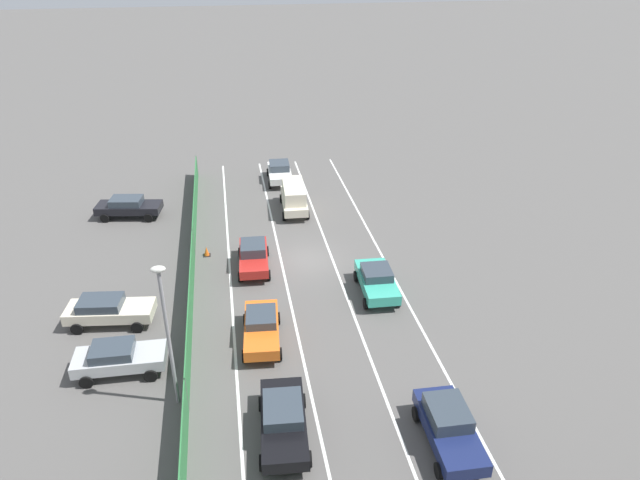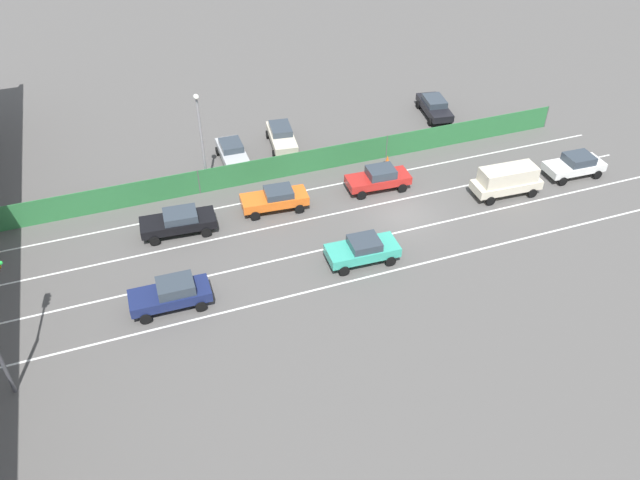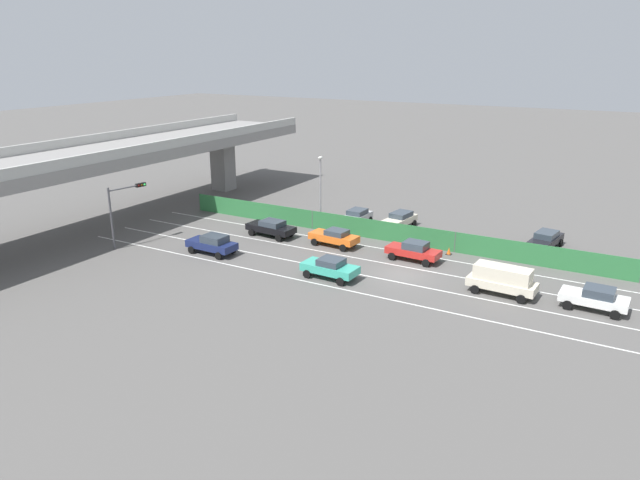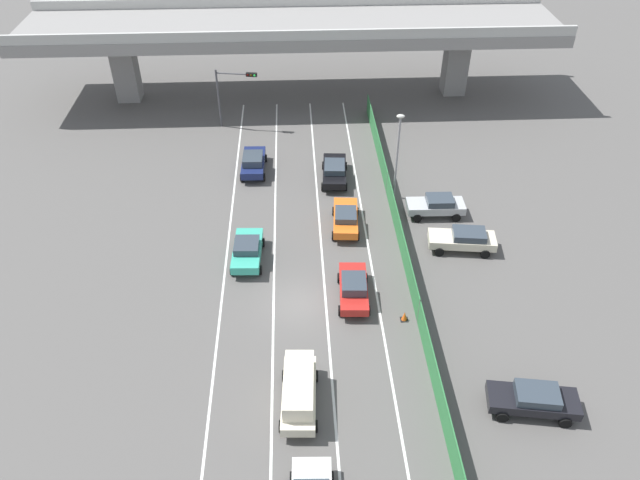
# 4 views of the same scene
# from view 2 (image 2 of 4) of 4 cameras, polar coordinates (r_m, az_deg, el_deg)

# --- Properties ---
(ground_plane) EXTENTS (300.00, 300.00, 0.00)m
(ground_plane) POSITION_cam_2_polar(r_m,az_deg,el_deg) (42.22, 7.58, 2.30)
(ground_plane) COLOR #565451
(lane_line_left_edge) EXTENTS (0.14, 46.24, 0.01)m
(lane_line_left_edge) POSITION_cam_2_polar(r_m,az_deg,el_deg) (36.96, 3.76, -3.47)
(lane_line_left_edge) COLOR silver
(lane_line_left_edge) RESTS_ON ground
(lane_line_mid_left) EXTENTS (0.14, 46.24, 0.01)m
(lane_line_mid_left) POSITION_cam_2_polar(r_m,az_deg,el_deg) (39.26, 1.91, -0.49)
(lane_line_mid_left) COLOR silver
(lane_line_mid_left) RESTS_ON ground
(lane_line_mid_right) EXTENTS (0.14, 46.24, 0.01)m
(lane_line_mid_right) POSITION_cam_2_polar(r_m,az_deg,el_deg) (41.68, 0.26, 2.16)
(lane_line_mid_right) COLOR silver
(lane_line_mid_right) RESTS_ON ground
(lane_line_right_edge) EXTENTS (0.14, 46.24, 0.01)m
(lane_line_right_edge) POSITION_cam_2_polar(r_m,az_deg,el_deg) (44.21, -1.20, 4.51)
(lane_line_right_edge) COLOR silver
(lane_line_right_edge) RESTS_ON ground
(green_fence) EXTENTS (0.10, 42.34, 1.80)m
(green_fence) POSITION_cam_2_polar(r_m,az_deg,el_deg) (45.48, -2.12, 6.89)
(green_fence) COLOR #2D753D
(green_fence) RESTS_ON ground
(car_sedan_white) EXTENTS (2.19, 4.29, 1.60)m
(car_sedan_white) POSITION_cam_2_polar(r_m,az_deg,el_deg) (48.90, 21.99, 6.32)
(car_sedan_white) COLOR white
(car_sedan_white) RESTS_ON ground
(car_taxi_orange) EXTENTS (2.22, 4.50, 1.53)m
(car_taxi_orange) POSITION_cam_2_polar(r_m,az_deg,el_deg) (41.97, -4.05, 3.77)
(car_taxi_orange) COLOR orange
(car_taxi_orange) RESTS_ON ground
(car_sedan_red) EXTENTS (2.13, 4.48, 1.63)m
(car_sedan_red) POSITION_cam_2_polar(r_m,az_deg,el_deg) (44.06, 5.31, 5.58)
(car_sedan_red) COLOR red
(car_sedan_red) RESTS_ON ground
(car_van_cream) EXTENTS (2.15, 4.80, 2.08)m
(car_van_cream) POSITION_cam_2_polar(r_m,az_deg,el_deg) (44.99, 16.50, 5.24)
(car_van_cream) COLOR beige
(car_van_cream) RESTS_ON ground
(car_sedan_navy) EXTENTS (2.09, 4.43, 1.68)m
(car_sedan_navy) POSITION_cam_2_polar(r_m,az_deg,el_deg) (35.55, -13.22, -4.70)
(car_sedan_navy) COLOR navy
(car_sedan_navy) RESTS_ON ground
(car_sedan_black) EXTENTS (2.31, 4.80, 1.53)m
(car_sedan_black) POSITION_cam_2_polar(r_m,az_deg,el_deg) (40.77, -12.61, 1.67)
(car_sedan_black) COLOR black
(car_sedan_black) RESTS_ON ground
(car_taxi_teal) EXTENTS (2.21, 4.37, 1.56)m
(car_taxi_teal) POSITION_cam_2_polar(r_m,az_deg,el_deg) (37.65, 3.87, -0.83)
(car_taxi_teal) COLOR teal
(car_taxi_teal) RESTS_ON ground
(parked_sedan_dark) EXTENTS (4.85, 2.53, 1.52)m
(parked_sedan_dark) POSITION_cam_2_polar(r_m,az_deg,el_deg) (54.34, 10.26, 11.79)
(parked_sedan_dark) COLOR black
(parked_sedan_dark) RESTS_ON ground
(parked_sedan_cream) EXTENTS (4.73, 2.39, 1.55)m
(parked_sedan_cream) POSITION_cam_2_polar(r_m,az_deg,el_deg) (49.10, -3.49, 9.36)
(parked_sedan_cream) COLOR beige
(parked_sedan_cream) RESTS_ON ground
(parked_wagon_silver) EXTENTS (4.26, 2.02, 1.54)m
(parked_wagon_silver) POSITION_cam_2_polar(r_m,az_deg,el_deg) (47.38, -7.91, 7.87)
(parked_wagon_silver) COLOR #B2B5B7
(parked_wagon_silver) RESTS_ON ground
(street_lamp) EXTENTS (0.60, 0.36, 7.04)m
(street_lamp) POSITION_cam_2_polar(r_m,az_deg,el_deg) (42.97, -10.67, 9.41)
(street_lamp) COLOR gray
(street_lamp) RESTS_ON ground
(traffic_cone) EXTENTS (0.47, 0.47, 0.63)m
(traffic_cone) POSITION_cam_2_polar(r_m,az_deg,el_deg) (47.38, 6.09, 7.22)
(traffic_cone) COLOR orange
(traffic_cone) RESTS_ON ground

